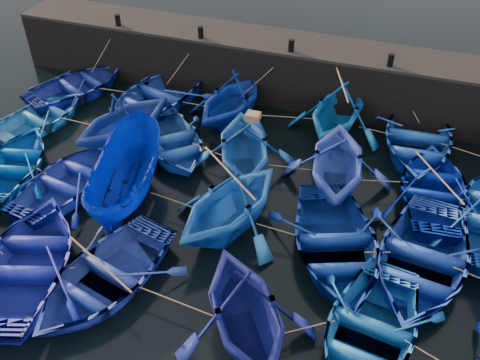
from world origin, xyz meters
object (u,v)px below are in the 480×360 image
(boat_8, at_px, (172,140))
(boat_13, at_px, (14,163))
(wooden_crate, at_px, (253,116))
(boat_0, at_px, (78,85))

(boat_8, distance_m, boat_13, 5.85)
(boat_8, relative_size, boat_13, 1.04)
(boat_13, height_order, wooden_crate, wooden_crate)
(boat_8, bearing_deg, boat_13, 171.82)
(boat_0, distance_m, boat_8, 6.36)
(wooden_crate, bearing_deg, boat_13, -160.87)
(boat_8, xyz_separation_m, boat_13, (-4.88, -3.22, -0.02))
(boat_0, xyz_separation_m, boat_13, (0.94, -5.77, -0.03))
(boat_0, bearing_deg, wooden_crate, -171.04)
(boat_13, xyz_separation_m, wooden_crate, (8.28, 2.87, 2.03))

